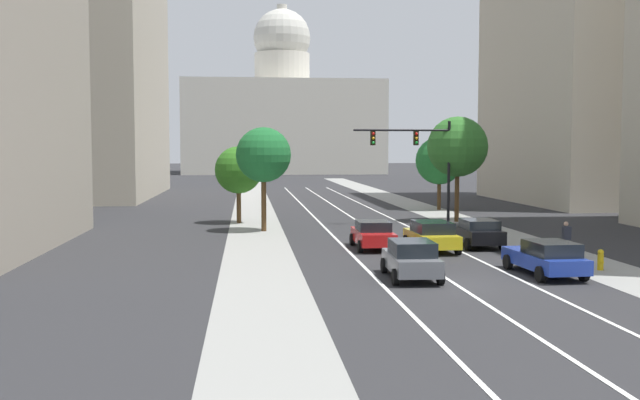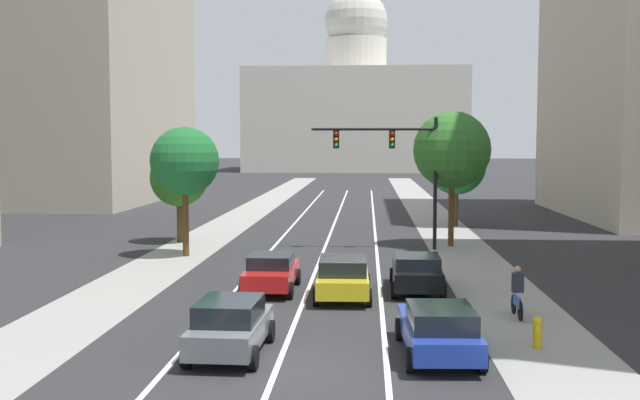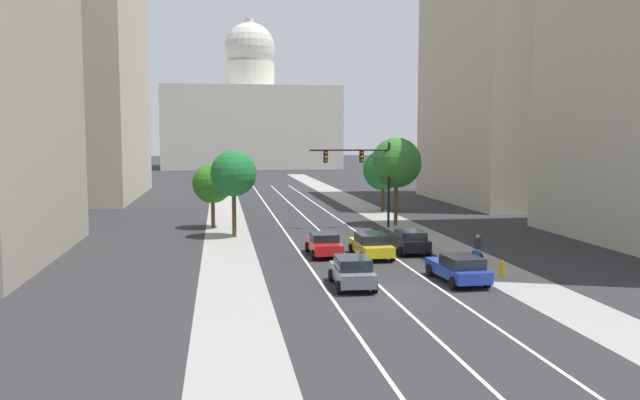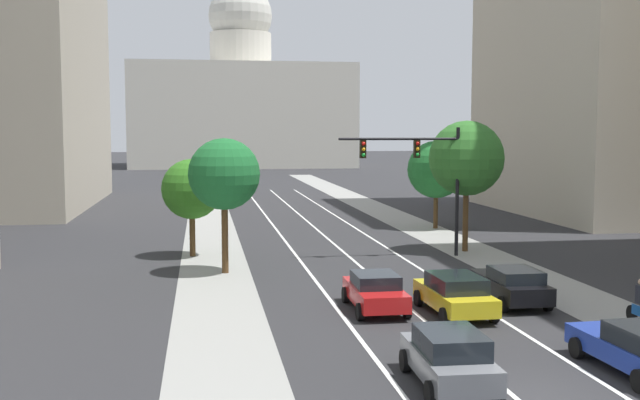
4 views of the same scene
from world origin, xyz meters
name	(u,v)px [view 2 (image 2 of 4)]	position (x,y,z in m)	size (l,w,h in m)	color
ground_plane	(338,215)	(0.00, 40.00, 0.00)	(400.00, 400.00, 0.00)	#2B2B2D
sidewalk_left	(234,221)	(-7.38, 35.00, 0.01)	(3.45, 130.00, 0.01)	gray
sidewalk_right	(438,223)	(7.38, 35.00, 0.01)	(3.45, 130.00, 0.01)	gray
lane_stripe_left	(280,240)	(-2.83, 25.00, 0.01)	(0.16, 90.00, 0.01)	white
lane_stripe_center	(328,240)	(0.00, 25.00, 0.01)	(0.16, 90.00, 0.01)	white
lane_stripe_right	(376,240)	(2.83, 25.00, 0.01)	(0.16, 90.00, 0.01)	white
capitol_building	(356,112)	(0.00, 133.29, 11.78)	(42.25, 28.22, 36.83)	beige
car_yellow	(343,277)	(1.41, 8.70, 0.80)	(2.17, 4.48, 1.52)	yellow
car_gray	(230,326)	(-1.41, 0.99, 0.81)	(2.06, 4.07, 1.55)	slate
car_black	(417,272)	(4.24, 10.06, 0.77)	(2.09, 4.54, 1.48)	black
car_red	(271,272)	(-1.41, 9.77, 0.76)	(2.02, 4.24, 1.46)	red
car_blue	(439,329)	(4.25, 1.16, 0.76)	(2.19, 4.69, 1.47)	#1E389E
traffic_signal_mast	(398,157)	(3.94, 21.53, 4.98)	(6.75, 0.39, 7.10)	black
fire_hydrant	(537,332)	(7.11, 2.16, 0.46)	(0.26, 0.35, 0.91)	yellow
cyclist	(517,292)	(7.28, 5.90, 0.85)	(0.36, 1.70, 1.72)	black
street_tree_mid_right	(456,165)	(8.42, 33.04, 4.20)	(4.06, 4.06, 6.24)	#51381E
street_tree_near_left	(179,178)	(-8.50, 23.61, 3.72)	(3.31, 3.31, 5.39)	#51381E
street_tree_mid_left	(185,162)	(-6.88, 18.40, 4.81)	(3.47, 3.47, 6.57)	#51381E
street_tree_far_right	(452,150)	(6.97, 22.95, 5.34)	(4.28, 4.28, 7.50)	#51381E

